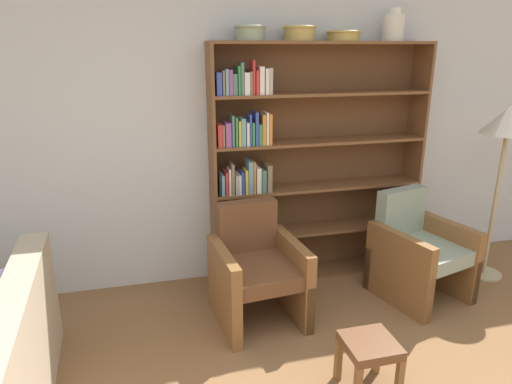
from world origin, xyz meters
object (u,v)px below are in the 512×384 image
bowl_slate (344,35)px  armchair_cushioned (418,251)px  floor_lamp (508,129)px  bookshelf (298,166)px  bowl_brass (300,32)px  vase_tall (393,27)px  armchair_leather (256,270)px  footstool (369,351)px  bowl_olive (250,32)px

bowl_slate → armchair_cushioned: bearing=-48.2°
floor_lamp → bookshelf: bearing=164.9°
armchair_cushioned → floor_lamp: size_ratio=0.56×
bowl_brass → floor_lamp: 1.96m
bowl_slate → vase_tall: vase_tall is taller
armchair_leather → bowl_slate: bearing=-152.3°
vase_tall → armchair_cushioned: size_ratio=0.30×
bowl_brass → footstool: bowl_brass is taller
armchair_cushioned → bowl_olive: bearing=-39.3°
armchair_cushioned → footstool: size_ratio=2.49×
vase_tall → armchair_cushioned: (0.08, -0.59, -1.81)m
bowl_olive → bowl_slate: 0.79m
bowl_slate → armchair_leather: (-0.89, -0.58, -1.74)m
bowl_brass → bowl_slate: (0.38, 0.00, -0.02)m
footstool → armchair_leather: bearing=115.4°
bookshelf → armchair_cushioned: size_ratio=2.35×
bookshelf → armchair_cushioned: bearing=-34.3°
bookshelf → vase_tall: size_ratio=7.95×
bowl_brass → footstool: (-0.04, -1.56, -1.88)m
vase_tall → floor_lamp: vase_tall is taller
floor_lamp → footstool: bearing=-148.1°
bowl_olive → bowl_slate: bearing=0.0°
bowl_olive → bowl_slate: bowl_olive is taller
bowl_olive → vase_tall: size_ratio=0.96×
bookshelf → bowl_brass: 1.12m
floor_lamp → armchair_leather: bearing=-176.5°
bookshelf → bowl_olive: 1.20m
bookshelf → bowl_slate: size_ratio=7.30×
bowl_brass → armchair_cushioned: size_ratio=0.30×
footstool → bowl_slate: bearing=74.7°
bowl_slate → bowl_brass: bearing=-180.0°
bowl_brass → floor_lamp: (1.75, -0.45, -0.78)m
armchair_cushioned → floor_lamp: 1.30m
bowl_olive → floor_lamp: bearing=-11.7°
floor_lamp → bowl_slate: bearing=161.8°
bowl_brass → vase_tall: (0.83, 0.00, 0.05)m
bookshelf → floor_lamp: (1.72, -0.46, 0.34)m
bowl_brass → footstool: bearing=-91.6°
bowl_slate → armchair_leather: bowl_slate is taller
bowl_brass → floor_lamp: bearing=-14.3°
bowl_slate → floor_lamp: (1.36, -0.45, -0.76)m
armchair_leather → armchair_cushioned: bearing=174.4°
bookshelf → bowl_slate: bowl_slate is taller
bookshelf → floor_lamp: 1.81m
armchair_cushioned → vase_tall: bearing=-98.0°
armchair_leather → bookshelf: bearing=-136.9°
armchair_leather → footstool: 1.09m
armchair_leather → bowl_brass: bearing=-136.4°
bookshelf → armchair_cushioned: bookshelf is taller
armchair_cushioned → floor_lamp: (0.84, 0.14, 0.98)m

